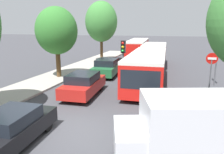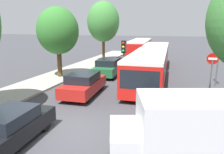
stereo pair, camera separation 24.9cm
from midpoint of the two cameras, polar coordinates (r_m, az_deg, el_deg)
ground_plane at (r=9.87m, az=-10.38°, el=-13.59°), size 200.00×200.00×0.00m
kerb_strip_left at (r=23.11m, az=-9.01°, el=2.09°), size 3.20×35.00×0.14m
articulated_bus at (r=20.20m, az=10.81°, el=4.38°), size 3.32×16.83×2.48m
city_bus_rear at (r=33.40m, az=7.57°, el=7.82°), size 3.35×11.57×2.46m
queued_car_black at (r=9.26m, az=-24.28°, el=-11.76°), size 1.89×3.99×1.35m
queued_car_red at (r=14.28m, az=-6.93°, el=-1.83°), size 2.07×4.37×1.48m
queued_car_green at (r=19.88m, az=-0.62°, el=2.57°), size 2.15×4.53×1.54m
white_van at (r=7.53m, az=22.18°, el=-12.70°), size 5.36×3.39×2.31m
traffic_light at (r=16.14m, az=3.52°, el=6.28°), size 0.33×0.37×3.40m
no_entry_sign at (r=14.87m, az=25.04°, el=2.07°), size 0.70×0.08×2.82m
direction_sign_post at (r=17.89m, az=26.50°, el=5.78°), size 0.22×1.40×3.60m
tree_left_mid at (r=19.18m, az=-13.60°, el=11.62°), size 3.49×3.49×6.03m
tree_left_far at (r=27.25m, az=-2.20°, el=13.97°), size 3.89×3.89×7.40m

